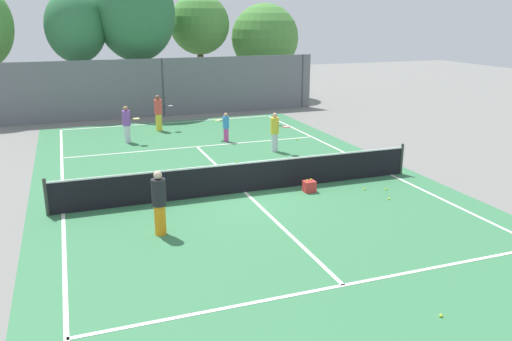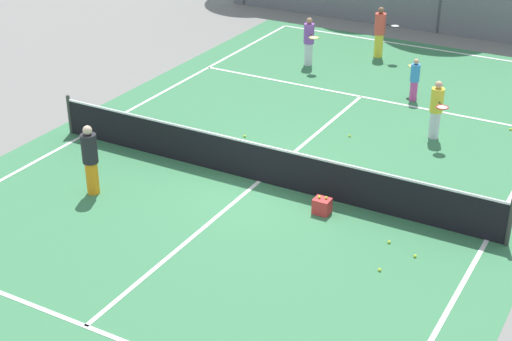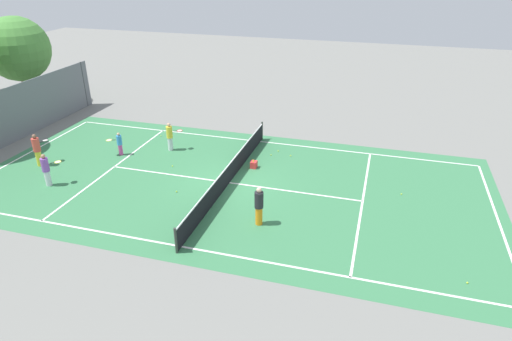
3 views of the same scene
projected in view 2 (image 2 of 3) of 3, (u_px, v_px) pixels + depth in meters
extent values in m
plane|color=slate|center=(260.00, 181.00, 18.93)|extent=(80.00, 80.00, 0.00)
cube|color=#387A4C|center=(260.00, 181.00, 18.93)|extent=(13.00, 25.00, 0.00)
cube|color=white|center=(83.00, 136.00, 21.32)|extent=(0.10, 24.00, 0.01)
cube|color=white|center=(487.00, 240.00, 16.53)|extent=(0.10, 24.00, 0.01)
cube|color=white|center=(420.00, 47.00, 28.27)|extent=(11.00, 0.10, 0.01)
cube|color=white|center=(86.00, 326.00, 13.94)|extent=(11.00, 0.10, 0.01)
cube|color=white|center=(361.00, 97.00, 23.91)|extent=(11.00, 0.10, 0.01)
cube|color=white|center=(260.00, 181.00, 18.92)|extent=(0.10, 12.80, 0.01)
cylinder|color=#333833|center=(70.00, 114.00, 21.25)|extent=(0.10, 0.10, 1.10)
cylinder|color=#333833|center=(510.00, 222.00, 16.11)|extent=(0.10, 0.10, 1.10)
cube|color=black|center=(260.00, 164.00, 18.71)|extent=(11.80, 0.03, 0.95)
cube|color=white|center=(260.00, 145.00, 18.49)|extent=(11.80, 0.04, 0.05)
cylinder|color=#D14799|center=(414.00, 91.00, 23.52)|extent=(0.22, 0.22, 0.61)
cylinder|color=#388CD8|center=(415.00, 73.00, 23.26)|extent=(0.28, 0.28, 0.53)
sphere|color=tan|center=(416.00, 62.00, 23.11)|extent=(0.17, 0.17, 0.17)
cylinder|color=black|center=(414.00, 69.00, 23.51)|extent=(0.11, 0.19, 0.03)
torus|color=yellow|center=(414.00, 66.00, 23.73)|extent=(0.44, 0.44, 0.03)
cylinder|color=silver|center=(414.00, 66.00, 23.73)|extent=(0.37, 0.37, 0.00)
cylinder|color=silver|center=(308.00, 54.00, 26.38)|extent=(0.28, 0.28, 0.76)
cylinder|color=purple|center=(309.00, 34.00, 26.06)|extent=(0.35, 0.35, 0.67)
sphere|color=#A37556|center=(309.00, 21.00, 25.86)|extent=(0.21, 0.21, 0.21)
cylinder|color=black|center=(312.00, 35.00, 25.76)|extent=(0.16, 0.17, 0.03)
torus|color=yellow|center=(314.00, 38.00, 25.54)|extent=(0.47, 0.47, 0.03)
cylinder|color=silver|center=(314.00, 38.00, 25.54)|extent=(0.39, 0.39, 0.00)
cylinder|color=yellow|center=(379.00, 45.00, 27.13)|extent=(0.30, 0.30, 0.82)
cylinder|color=#E54C3F|center=(380.00, 24.00, 26.79)|extent=(0.38, 0.38, 0.72)
sphere|color=brown|center=(381.00, 10.00, 26.57)|extent=(0.22, 0.22, 0.22)
cylinder|color=black|center=(389.00, 25.00, 26.58)|extent=(0.20, 0.07, 0.03)
torus|color=black|center=(395.00, 26.00, 26.43)|extent=(0.39, 0.39, 0.03)
cylinder|color=silver|center=(395.00, 26.00, 26.43)|extent=(0.32, 0.32, 0.00)
cylinder|color=orange|center=(92.00, 178.00, 18.23)|extent=(0.29, 0.29, 0.80)
cylinder|color=#232328|center=(89.00, 149.00, 17.89)|extent=(0.37, 0.37, 0.70)
sphere|color=beige|center=(87.00, 130.00, 17.69)|extent=(0.22, 0.22, 0.22)
cylinder|color=silver|center=(434.00, 125.00, 21.05)|extent=(0.28, 0.28, 0.76)
cylinder|color=yellow|center=(437.00, 100.00, 20.73)|extent=(0.35, 0.35, 0.66)
sphere|color=tan|center=(439.00, 85.00, 20.53)|extent=(0.21, 0.21, 0.21)
cylinder|color=black|center=(440.00, 104.00, 20.42)|extent=(0.13, 0.19, 0.03)
torus|color=red|center=(442.00, 107.00, 20.20)|extent=(0.45, 0.45, 0.03)
cylinder|color=silver|center=(442.00, 107.00, 20.20)|extent=(0.38, 0.38, 0.00)
cube|color=red|center=(322.00, 206.00, 17.47)|extent=(0.37, 0.31, 0.36)
sphere|color=#CCE533|center=(319.00, 197.00, 17.41)|extent=(0.07, 0.07, 0.07)
sphere|color=#CCE533|center=(326.00, 198.00, 17.38)|extent=(0.07, 0.07, 0.07)
sphere|color=#CCE533|center=(380.00, 270.00, 15.48)|extent=(0.07, 0.07, 0.07)
sphere|color=#CCE533|center=(350.00, 136.00, 21.24)|extent=(0.07, 0.07, 0.07)
sphere|color=#CCE533|center=(245.00, 136.00, 21.22)|extent=(0.07, 0.07, 0.07)
sphere|color=#CCE533|center=(511.00, 129.00, 21.63)|extent=(0.07, 0.07, 0.07)
sphere|color=#CCE533|center=(415.00, 256.00, 15.93)|extent=(0.07, 0.07, 0.07)
sphere|color=#CCE533|center=(389.00, 242.00, 16.41)|extent=(0.07, 0.07, 0.07)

